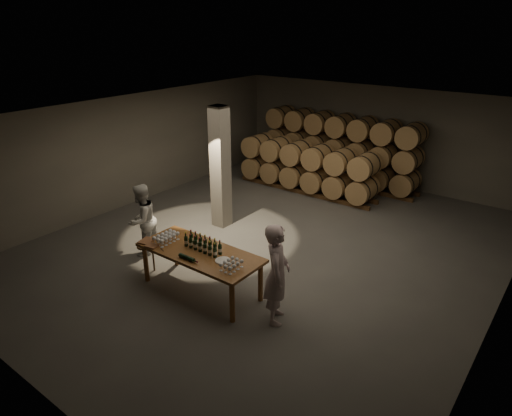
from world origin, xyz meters
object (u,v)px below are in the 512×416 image
Objects in this scene: stool at (146,250)px; notebook_near at (152,246)px; person_woman at (142,220)px; tasting_table at (200,256)px; bottle_cluster at (203,245)px; plate at (223,260)px; person_man at (277,274)px.

notebook_near is at bearing -27.12° from stool.
person_woman is at bearing 138.28° from notebook_near.
tasting_table is 1.02m from notebook_near.
bottle_cluster is 1.07m from notebook_near.
bottle_cluster reaches higher than plate.
tasting_table is at bearing 69.39° from person_woman.
notebook_near is 2.75m from person_man.
plate reaches higher than stool.
bottle_cluster reaches higher than tasting_table.
person_man is at bearing 75.27° from person_woman.
person_woman is at bearing 172.15° from plate.
tasting_table is at bearing 16.52° from notebook_near.
notebook_near is at bearing 46.48° from person_woman.
plate is (0.60, -0.09, -0.10)m from bottle_cluster.
person_woman is (-1.28, 0.81, -0.06)m from notebook_near.
person_woman reaches higher than bottle_cluster.
bottle_cluster is 1.58m from stool.
tasting_table is 0.23m from bottle_cluster.
person_man is at bearing 2.42° from notebook_near.
person_woman is (-0.72, 0.53, 0.32)m from stool.
person_man reaches higher than plate.
person_man is 3.98m from person_woman.
person_woman is (-3.97, 0.25, -0.11)m from person_man.
stool is (-0.55, 0.28, -0.38)m from notebook_near.
tasting_table is at bearing 6.22° from stool.
person_man is (1.16, 0.14, 0.06)m from plate.
person_woman is at bearing 55.78° from person_man.
bottle_cluster is at bearing 171.35° from plate.
person_woman is at bearing 143.90° from stool.
notebook_near is 0.38× the size of stool.
plate is 1.23× the size of notebook_near.
stool is (-1.48, -0.23, -0.47)m from bottle_cluster.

